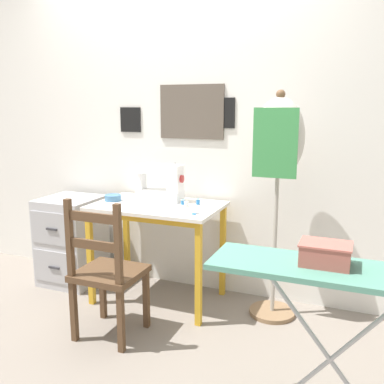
% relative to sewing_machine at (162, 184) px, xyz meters
% --- Properties ---
extents(ground_plane, '(14.00, 14.00, 0.00)m').
position_rel_sewing_machine_xyz_m(ground_plane, '(0.02, -0.42, -0.88)').
color(ground_plane, gray).
extents(wall_back, '(10.00, 0.07, 2.55)m').
position_rel_sewing_machine_xyz_m(wall_back, '(0.02, 0.24, 0.40)').
color(wall_back, silver).
rests_on(wall_back, ground_plane).
extents(sewing_table, '(0.93, 0.60, 0.75)m').
position_rel_sewing_machine_xyz_m(sewing_table, '(0.02, -0.14, -0.23)').
color(sewing_table, silver).
rests_on(sewing_table, ground_plane).
extents(sewing_machine, '(0.36, 0.15, 0.30)m').
position_rel_sewing_machine_xyz_m(sewing_machine, '(0.00, 0.00, 0.00)').
color(sewing_machine, white).
rests_on(sewing_machine, sewing_table).
extents(fabric_bowl, '(0.13, 0.13, 0.05)m').
position_rel_sewing_machine_xyz_m(fabric_bowl, '(-0.35, -0.14, -0.11)').
color(fabric_bowl, teal).
rests_on(fabric_bowl, sewing_table).
extents(scissors, '(0.10, 0.11, 0.01)m').
position_rel_sewing_machine_xyz_m(scissors, '(0.39, -0.28, -0.13)').
color(scissors, silver).
rests_on(scissors, sewing_table).
extents(thread_spool_near_machine, '(0.04, 0.04, 0.04)m').
position_rel_sewing_machine_xyz_m(thread_spool_near_machine, '(0.20, -0.07, -0.11)').
color(thread_spool_near_machine, '#2875C1').
rests_on(thread_spool_near_machine, sewing_table).
extents(thread_spool_mid_table, '(0.04, 0.04, 0.04)m').
position_rel_sewing_machine_xyz_m(thread_spool_mid_table, '(0.24, -0.11, -0.11)').
color(thread_spool_mid_table, silver).
rests_on(thread_spool_mid_table, sewing_table).
extents(thread_spool_far_edge, '(0.03, 0.03, 0.04)m').
position_rel_sewing_machine_xyz_m(thread_spool_far_edge, '(0.30, -0.03, -0.11)').
color(thread_spool_far_edge, '#2875C1').
rests_on(thread_spool_far_edge, sewing_table).
extents(wooden_chair, '(0.40, 0.38, 0.92)m').
position_rel_sewing_machine_xyz_m(wooden_chair, '(-0.04, -0.73, -0.45)').
color(wooden_chair, '#513823').
rests_on(wooden_chair, ground_plane).
extents(filing_cabinet, '(0.44, 0.47, 0.72)m').
position_rel_sewing_machine_xyz_m(filing_cabinet, '(-0.81, -0.08, -0.52)').
color(filing_cabinet, '#B7B7BC').
rests_on(filing_cabinet, ground_plane).
extents(dress_form, '(0.33, 0.32, 1.56)m').
position_rel_sewing_machine_xyz_m(dress_form, '(0.88, -0.05, 0.28)').
color(dress_form, '#846647').
rests_on(dress_form, ground_plane).
extents(ironing_board, '(1.04, 0.32, 0.81)m').
position_rel_sewing_machine_xyz_m(ironing_board, '(1.33, -1.12, -0.12)').
color(ironing_board, '#518E7A').
rests_on(ironing_board, ground_plane).
extents(storage_box, '(0.21, 0.15, 0.10)m').
position_rel_sewing_machine_xyz_m(storage_box, '(1.28, -1.09, -0.02)').
color(storage_box, '#AD564C').
rests_on(storage_box, ironing_board).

